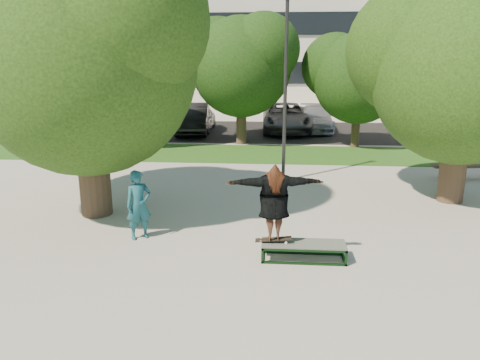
# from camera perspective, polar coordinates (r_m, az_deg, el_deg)

# --- Properties ---
(ground) EXTENTS (120.00, 120.00, 0.00)m
(ground) POSITION_cam_1_polar(r_m,az_deg,el_deg) (11.81, 0.67, -6.24)
(ground) COLOR #9A948D
(ground) RESTS_ON ground
(grass_strip) EXTENTS (30.00, 4.00, 0.02)m
(grass_strip) POSITION_cam_1_polar(r_m,az_deg,el_deg) (20.93, 5.12, 3.16)
(grass_strip) COLOR #264915
(grass_strip) RESTS_ON ground
(asphalt_strip) EXTENTS (40.00, 8.00, 0.01)m
(asphalt_strip) POSITION_cam_1_polar(r_m,az_deg,el_deg) (27.33, 2.89, 5.97)
(asphalt_strip) COLOR black
(asphalt_strip) RESTS_ON ground
(tree_left) EXTENTS (6.96, 5.95, 7.12)m
(tree_left) POSITION_cam_1_polar(r_m,az_deg,el_deg) (13.08, -18.72, 14.87)
(tree_left) COLOR #38281E
(tree_left) RESTS_ON ground
(tree_right) EXTENTS (6.24, 5.33, 6.51)m
(tree_right) POSITION_cam_1_polar(r_m,az_deg,el_deg) (15.01, 25.40, 12.89)
(tree_right) COLOR #38281E
(tree_right) RESTS_ON ground
(bg_tree_left) EXTENTS (5.28, 4.51, 5.77)m
(bg_tree_left) POSITION_cam_1_polar(r_m,az_deg,el_deg) (23.24, -14.23, 13.20)
(bg_tree_left) COLOR #38281E
(bg_tree_left) RESTS_ON ground
(bg_tree_mid) EXTENTS (5.76, 4.92, 6.24)m
(bg_tree_mid) POSITION_cam_1_polar(r_m,az_deg,el_deg) (23.14, -0.01, 14.34)
(bg_tree_mid) COLOR #38281E
(bg_tree_mid) RESTS_ON ground
(bg_tree_right) EXTENTS (5.04, 4.31, 5.43)m
(bg_tree_right) POSITION_cam_1_polar(r_m,az_deg,el_deg) (22.88, 14.12, 12.58)
(bg_tree_right) COLOR #38281E
(bg_tree_right) RESTS_ON ground
(lamppost) EXTENTS (0.25, 0.15, 6.11)m
(lamppost) POSITION_cam_1_polar(r_m,az_deg,el_deg) (16.03, 5.54, 10.89)
(lamppost) COLOR #2D2D30
(lamppost) RESTS_ON ground
(office_building) EXTENTS (30.00, 14.12, 16.00)m
(office_building) POSITION_cam_1_polar(r_m,az_deg,el_deg) (43.21, 0.85, 19.92)
(office_building) COLOR silver
(office_building) RESTS_ON ground
(grind_box) EXTENTS (1.80, 0.60, 0.38)m
(grind_box) POSITION_cam_1_polar(r_m,az_deg,el_deg) (10.28, 7.73, -8.58)
(grind_box) COLOR black
(grind_box) RESTS_ON ground
(skater_rig) EXTENTS (2.08, 0.79, 1.73)m
(skater_rig) POSITION_cam_1_polar(r_m,az_deg,el_deg) (9.88, 4.18, -2.73)
(skater_rig) COLOR white
(skater_rig) RESTS_ON grind_box
(bystander) EXTENTS (0.73, 0.67, 1.67)m
(bystander) POSITION_cam_1_polar(r_m,az_deg,el_deg) (11.36, -12.24, -2.99)
(bystander) COLOR #174E5B
(bystander) RESTS_ON ground
(bench) EXTENTS (3.37, 0.88, 0.51)m
(bench) POSITION_cam_1_polar(r_m,az_deg,el_deg) (18.72, 27.05, 1.47)
(bench) COLOR #493D2C
(bench) RESTS_ON ground
(car_silver_a) EXTENTS (1.61, 4.00, 1.36)m
(car_silver_a) POSITION_cam_1_polar(r_m,az_deg,el_deg) (27.46, -4.99, 7.40)
(car_silver_a) COLOR #ACACB1
(car_silver_a) RESTS_ON asphalt_strip
(car_dark) EXTENTS (2.22, 5.13, 1.64)m
(car_dark) POSITION_cam_1_polar(r_m,az_deg,el_deg) (26.70, -5.79, 7.47)
(car_dark) COLOR black
(car_dark) RESTS_ON asphalt_strip
(car_grey) EXTENTS (2.82, 5.83, 1.60)m
(car_grey) POSITION_cam_1_polar(r_m,az_deg,el_deg) (27.32, 5.66, 7.60)
(car_grey) COLOR #545559
(car_grey) RESTS_ON asphalt_strip
(car_silver_b) EXTENTS (2.09, 4.89, 1.41)m
(car_silver_b) POSITION_cam_1_polar(r_m,az_deg,el_deg) (27.81, 9.17, 7.41)
(car_silver_b) COLOR #ADADB2
(car_silver_b) RESTS_ON asphalt_strip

